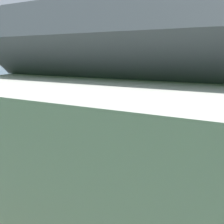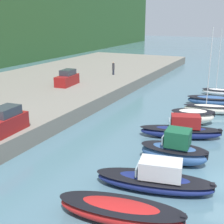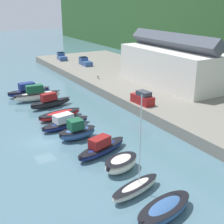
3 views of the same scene
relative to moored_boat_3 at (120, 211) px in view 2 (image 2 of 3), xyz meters
The scene contains 11 objects.
moored_boat_3 is the anchor object (origin of this frame).
moored_boat_4 4.02m from the moored_boat_3, 10.24° to the right, with size 3.69×8.10×2.11m.
moored_boat_5 8.41m from the moored_boat_3, ahead, with size 2.57×5.32×2.74m.
moored_boat_6 13.80m from the moored_boat_3, ahead, with size 4.19×7.84×2.22m.
moored_boat_7 18.34m from the moored_boat_3, ahead, with size 3.84×5.06×1.59m.
moored_boat_8 22.76m from the moored_boat_3, ahead, with size 2.88×6.20×9.81m.
moored_boat_9 26.69m from the moored_boat_3, ahead, with size 3.79×6.73×1.19m.
moored_boat_10 32.44m from the moored_boat_3, ahead, with size 2.02×4.62×9.40m.
parked_car_0 29.21m from the moored_boat_3, 39.37° to the left, with size 4.35×2.19×2.16m.
parked_car_1 13.50m from the moored_boat_3, 70.38° to the left, with size 4.30×2.04×2.16m.
person_on_quay 36.62m from the moored_boat_3, 26.32° to the left, with size 0.40×0.40×2.14m.
Camera 2 is at (-20.50, -1.14, 10.91)m, focal length 50.00 mm.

